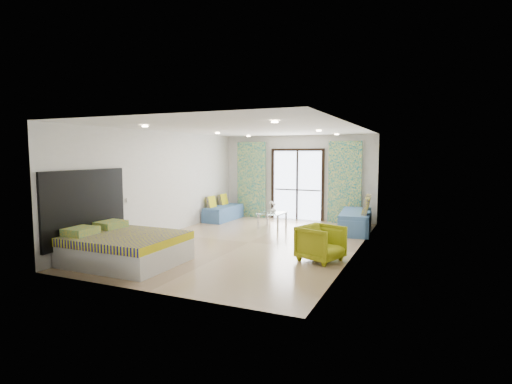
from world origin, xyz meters
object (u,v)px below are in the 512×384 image
at_px(daybed_left, 223,212).
at_px(armchair, 321,241).
at_px(bed, 125,248).
at_px(daybed_right, 356,220).
at_px(coffee_table, 272,214).

height_order(daybed_left, armchair, daybed_left).
xyz_separation_m(bed, daybed_right, (3.60, 4.99, 0.01)).
distance_m(bed, armchair, 3.84).
bearing_deg(armchair, bed, 135.23).
relative_size(bed, daybed_right, 1.00).
xyz_separation_m(daybed_left, armchair, (4.10, -3.53, 0.14)).
distance_m(bed, daybed_left, 5.24).
height_order(bed, armchair, armchair).
bearing_deg(coffee_table, bed, -106.37).
distance_m(bed, daybed_right, 6.15).
distance_m(daybed_left, armchair, 5.41).
bearing_deg(daybed_left, bed, -81.57).
distance_m(daybed_right, armchair, 3.32).
height_order(daybed_right, armchair, daybed_right).
bearing_deg(bed, daybed_right, 54.23).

